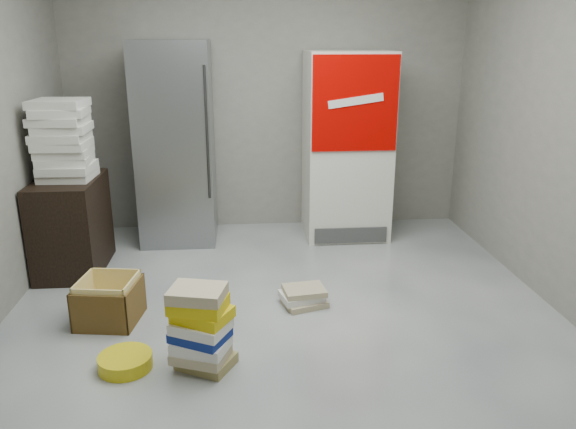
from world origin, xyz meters
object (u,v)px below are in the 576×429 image
at_px(phonebook_stack_main, 201,328).
at_px(cardboard_box, 109,304).
at_px(steel_fridge, 176,144).
at_px(coke_cooler, 347,146).
at_px(wood_shelf, 72,225).

xyz_separation_m(phonebook_stack_main, cardboard_box, (-0.69, 0.65, -0.13)).
distance_m(steel_fridge, cardboard_box, 1.93).
bearing_deg(coke_cooler, steel_fridge, 179.82).
relative_size(coke_cooler, cardboard_box, 3.94).
xyz_separation_m(coke_cooler, cardboard_box, (-1.98, -1.71, -0.77)).
height_order(coke_cooler, cardboard_box, coke_cooler).
distance_m(steel_fridge, wood_shelf, 1.23).
relative_size(wood_shelf, cardboard_box, 1.75).
bearing_deg(steel_fridge, coke_cooler, -0.18).
bearing_deg(phonebook_stack_main, cardboard_box, 157.15).
bearing_deg(cardboard_box, steel_fridge, 87.68).
distance_m(phonebook_stack_main, cardboard_box, 0.96).
distance_m(steel_fridge, phonebook_stack_main, 2.49).
bearing_deg(cardboard_box, coke_cooler, 49.47).
xyz_separation_m(steel_fridge, cardboard_box, (-0.33, -1.72, -0.82)).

